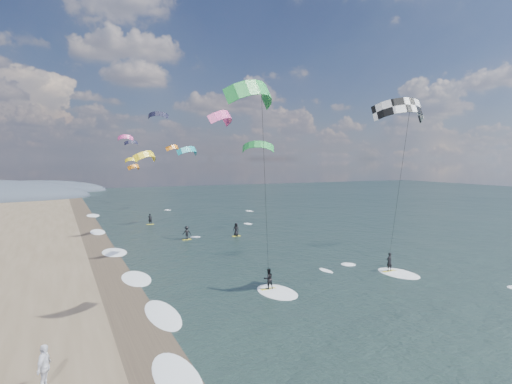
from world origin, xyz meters
name	(u,v)px	position (x,y,z in m)	size (l,w,h in m)	color
ground	(355,321)	(0.00, 0.00, 0.00)	(260.00, 260.00, 0.00)	black
wet_sand_strip	(125,299)	(-12.00, 10.00, 0.00)	(3.00, 240.00, 0.00)	#382D23
kitesurfer_near_a	(407,146)	(6.73, 3.03, 10.68)	(7.61, 8.30, 14.46)	gold
kitesurfer_near_b	(266,166)	(-4.23, 3.59, 9.34)	(6.96, 8.74, 14.73)	gold
far_kitesurfers	(196,229)	(-0.14, 32.00, 0.84)	(9.02, 15.19, 1.70)	gold
bg_kite_field	(163,144)	(0.37, 51.59, 12.28)	(14.51, 72.60, 10.47)	orange
shoreline_surf	(132,280)	(-10.80, 14.75, 0.00)	(2.40, 79.40, 0.11)	white
beach_walker	(44,367)	(-16.78, -0.65, 0.98)	(1.15, 0.48, 1.96)	white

